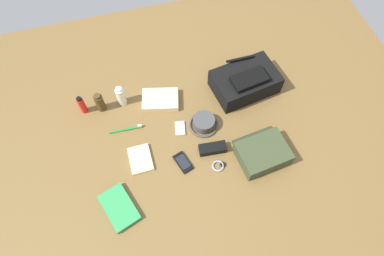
# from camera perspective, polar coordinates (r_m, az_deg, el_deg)

# --- Properties ---
(ground_plane) EXTENTS (2.64, 2.02, 0.02)m
(ground_plane) POSITION_cam_1_polar(r_m,az_deg,el_deg) (1.77, 0.00, -0.81)
(ground_plane) COLOR brown
(ground_plane) RESTS_ON ground
(backpack) EXTENTS (0.38, 0.28, 0.15)m
(backpack) POSITION_cam_1_polar(r_m,az_deg,el_deg) (1.88, 9.21, 7.98)
(backpack) COLOR black
(backpack) RESTS_ON ground_plane
(toiletry_pouch) EXTENTS (0.27, 0.26, 0.08)m
(toiletry_pouch) POSITION_cam_1_polar(r_m,az_deg,el_deg) (1.70, 12.12, -4.19)
(toiletry_pouch) COLOR #384228
(toiletry_pouch) RESTS_ON ground_plane
(bucket_hat) EXTENTS (0.16, 0.16, 0.06)m
(bucket_hat) POSITION_cam_1_polar(r_m,az_deg,el_deg) (1.75, 2.06, 0.91)
(bucket_hat) COLOR #434343
(bucket_hat) RESTS_ON ground_plane
(sunscreen_spray) EXTENTS (0.04, 0.04, 0.12)m
(sunscreen_spray) POSITION_cam_1_polar(r_m,az_deg,el_deg) (1.87, -18.55, 3.81)
(sunscreen_spray) COLOR red
(sunscreen_spray) RESTS_ON ground_plane
(cologne_bottle) EXTENTS (0.05, 0.05, 0.13)m
(cologne_bottle) POSITION_cam_1_polar(r_m,az_deg,el_deg) (1.85, -15.72, 4.31)
(cologne_bottle) COLOR #473319
(cologne_bottle) RESTS_ON ground_plane
(toothpaste_tube) EXTENTS (0.05, 0.05, 0.13)m
(toothpaste_tube) POSITION_cam_1_polar(r_m,az_deg,el_deg) (1.84, -12.26, 5.45)
(toothpaste_tube) COLOR white
(toothpaste_tube) RESTS_ON ground_plane
(paperback_novel) EXTENTS (0.19, 0.23, 0.03)m
(paperback_novel) POSITION_cam_1_polar(r_m,az_deg,el_deg) (1.63, -12.52, -13.34)
(paperback_novel) COLOR #2D934C
(paperback_novel) RESTS_ON ground_plane
(cell_phone) EXTENTS (0.09, 0.12, 0.01)m
(cell_phone) POSITION_cam_1_polar(r_m,az_deg,el_deg) (1.67, -1.57, -5.99)
(cell_phone) COLOR black
(cell_phone) RESTS_ON ground_plane
(media_player) EXTENTS (0.07, 0.09, 0.01)m
(media_player) POSITION_cam_1_polar(r_m,az_deg,el_deg) (1.76, -2.09, -0.08)
(media_player) COLOR #B7B7BC
(media_player) RESTS_ON ground_plane
(wristwatch) EXTENTS (0.07, 0.06, 0.01)m
(wristwatch) POSITION_cam_1_polar(r_m,az_deg,el_deg) (1.67, 4.64, -6.55)
(wristwatch) COLOR #99999E
(wristwatch) RESTS_ON ground_plane
(toothbrush) EXTENTS (0.18, 0.02, 0.02)m
(toothbrush) POSITION_cam_1_polar(r_m,az_deg,el_deg) (1.79, -11.05, -0.17)
(toothbrush) COLOR #198C33
(toothbrush) RESTS_ON ground_plane
(notepad) EXTENTS (0.11, 0.15, 0.02)m
(notepad) POSITION_cam_1_polar(r_m,az_deg,el_deg) (1.70, -8.94, -5.35)
(notepad) COLOR beige
(notepad) RESTS_ON ground_plane
(folded_towel) EXTENTS (0.23, 0.18, 0.04)m
(folded_towel) POSITION_cam_1_polar(r_m,az_deg,el_deg) (1.85, -5.52, 4.89)
(folded_towel) COLOR beige
(folded_towel) RESTS_ON ground_plane
(sunglasses_case) EXTENTS (0.14, 0.07, 0.04)m
(sunglasses_case) POSITION_cam_1_polar(r_m,az_deg,el_deg) (1.69, 3.60, -3.57)
(sunglasses_case) COLOR black
(sunglasses_case) RESTS_ON ground_plane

